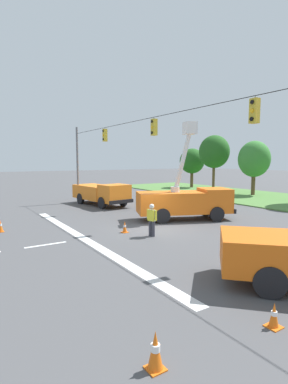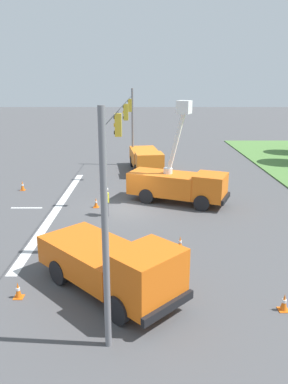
# 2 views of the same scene
# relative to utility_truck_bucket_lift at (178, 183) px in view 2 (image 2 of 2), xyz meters

# --- Properties ---
(ground_plane) EXTENTS (200.00, 200.00, 0.00)m
(ground_plane) POSITION_rel_utility_truck_bucket_lift_xyz_m (1.16, -3.35, -1.37)
(ground_plane) COLOR #4C4C4F
(lane_markings) EXTENTS (17.60, 15.25, 0.01)m
(lane_markings) POSITION_rel_utility_truck_bucket_lift_xyz_m (1.16, -9.29, -1.37)
(lane_markings) COLOR silver
(lane_markings) RESTS_ON ground
(signal_gantry) EXTENTS (26.20, 0.33, 7.20)m
(signal_gantry) POSITION_rel_utility_truck_bucket_lift_xyz_m (1.15, -3.35, 3.06)
(signal_gantry) COLOR slate
(signal_gantry) RESTS_ON ground
(utility_truck_bucket_lift) EXTENTS (4.59, 6.89, 6.65)m
(utility_truck_bucket_lift) POSITION_rel_utility_truck_bucket_lift_xyz_m (0.00, 0.00, 0.00)
(utility_truck_bucket_lift) COLOR orange
(utility_truck_bucket_lift) RESTS_ON ground
(utility_truck_support_near) EXTENTS (6.18, 6.16, 2.35)m
(utility_truck_support_near) POSITION_rel_utility_truck_bucket_lift_xyz_m (11.16, -3.45, -0.19)
(utility_truck_support_near) COLOR orange
(utility_truck_support_near) RESTS_ON ground
(utility_truck_support_far) EXTENTS (6.88, 3.20, 2.01)m
(utility_truck_support_far) POSITION_rel_utility_truck_bucket_lift_xyz_m (-9.28, -2.09, -0.24)
(utility_truck_support_far) COLOR orange
(utility_truck_support_far) RESTS_ON ground
(road_worker) EXTENTS (0.62, 0.36, 1.77)m
(road_worker) POSITION_rel_utility_truck_bucket_lift_xyz_m (2.56, -4.52, -0.37)
(road_worker) COLOR #383842
(road_worker) RESTS_ON ground
(traffic_cone_foreground_left) EXTENTS (0.36, 0.36, 0.66)m
(traffic_cone_foreground_left) POSITION_rel_utility_truck_bucket_lift_xyz_m (7.29, -0.52, -1.05)
(traffic_cone_foreground_left) COLOR orange
(traffic_cone_foreground_left) RESTS_ON ground
(traffic_cone_mid_left) EXTENTS (0.36, 0.36, 0.66)m
(traffic_cone_mid_left) POSITION_rel_utility_truck_bucket_lift_xyz_m (12.35, 2.66, -1.05)
(traffic_cone_mid_left) COLOR orange
(traffic_cone_mid_left) RESTS_ON ground
(traffic_cone_mid_right) EXTENTS (0.36, 0.36, 0.74)m
(traffic_cone_mid_right) POSITION_rel_utility_truck_bucket_lift_xyz_m (-2.90, -11.30, -1.01)
(traffic_cone_mid_right) COLOR orange
(traffic_cone_mid_right) RESTS_ON ground
(traffic_cone_lane_edge_a) EXTENTS (0.36, 0.36, 0.63)m
(traffic_cone_lane_edge_a) POSITION_rel_utility_truck_bucket_lift_xyz_m (11.54, -6.96, -1.07)
(traffic_cone_lane_edge_a) COLOR orange
(traffic_cone_lane_edge_a) RESTS_ON ground
(traffic_cone_lane_edge_b) EXTENTS (0.36, 0.36, 0.65)m
(traffic_cone_lane_edge_b) POSITION_rel_utility_truck_bucket_lift_xyz_m (1.04, -5.35, -1.06)
(traffic_cone_lane_edge_b) COLOR orange
(traffic_cone_lane_edge_b) RESTS_ON ground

